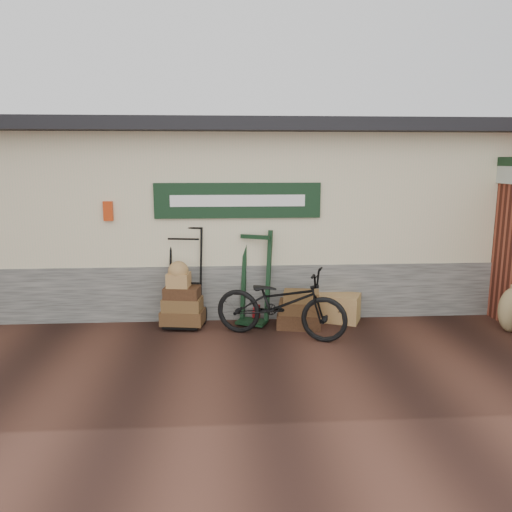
{
  "coord_description": "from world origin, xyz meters",
  "views": [
    {
      "loc": [
        -0.52,
        -6.84,
        2.56
      ],
      "look_at": [
        -0.02,
        0.9,
        1.08
      ],
      "focal_mm": 35.0,
      "sensor_mm": 36.0,
      "label": 1
    }
  ],
  "objects": [
    {
      "name": "green_barrow",
      "position": [
        -0.04,
        0.85,
        0.74
      ],
      "size": [
        0.67,
        0.63,
        1.48
      ],
      "primitive_type": null,
      "rotation": [
        0.0,
        0.0,
        -0.41
      ],
      "color": "black",
      "rests_on": "ground"
    },
    {
      "name": "bicycle",
      "position": [
        0.29,
        0.15,
        0.57
      ],
      "size": [
        1.36,
        2.09,
        1.15
      ],
      "primitive_type": "imported",
      "rotation": [
        0.0,
        0.0,
        1.2
      ],
      "color": "black",
      "rests_on": "ground"
    },
    {
      "name": "suitcase_stack",
      "position": [
        0.63,
        0.55,
        0.3
      ],
      "size": [
        0.74,
        0.54,
        0.59
      ],
      "primitive_type": null,
      "rotation": [
        0.0,
        0.0,
        -0.18
      ],
      "color": "#321D10",
      "rests_on": "ground"
    },
    {
      "name": "station_building",
      "position": [
        -0.01,
        2.74,
        1.61
      ],
      "size": [
        14.4,
        4.1,
        3.2
      ],
      "color": "#4C4C47",
      "rests_on": "ground"
    },
    {
      "name": "wicker_hamper",
      "position": [
        1.31,
        0.85,
        0.22
      ],
      "size": [
        0.8,
        0.68,
        0.44
      ],
      "primitive_type": "cube",
      "rotation": [
        0.0,
        0.0,
        -0.42
      ],
      "color": "#915B3A",
      "rests_on": "ground"
    },
    {
      "name": "porter_trolley",
      "position": [
        -1.15,
        0.83,
        0.78
      ],
      "size": [
        0.87,
        0.71,
        1.57
      ],
      "primitive_type": null,
      "rotation": [
        0.0,
        0.0,
        -0.16
      ],
      "color": "black",
      "rests_on": "ground"
    },
    {
      "name": "burlap_sack_left",
      "position": [
        3.81,
        0.15,
        0.34
      ],
      "size": [
        0.53,
        0.49,
        0.69
      ],
      "primitive_type": "ellipsoid",
      "rotation": [
        0.0,
        0.0,
        0.36
      ],
      "color": "#917F4E",
      "rests_on": "ground"
    },
    {
      "name": "ground",
      "position": [
        0.0,
        0.0,
        0.0
      ],
      "size": [
        80.0,
        80.0,
        0.0
      ],
      "primitive_type": "plane",
      "color": "black",
      "rests_on": "ground"
    }
  ]
}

